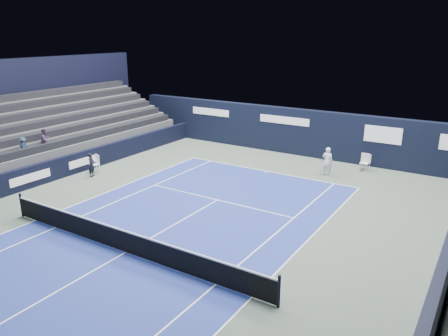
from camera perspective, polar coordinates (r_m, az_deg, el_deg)
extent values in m
plane|color=#48564B|center=(18.59, -8.38, -8.39)|extent=(48.00, 48.00, 0.00)
cube|color=navy|center=(17.30, -12.74, -10.71)|extent=(10.97, 23.77, 0.01)
cube|color=white|center=(27.67, 17.99, 0.65)|extent=(0.56, 0.54, 0.04)
cube|color=white|center=(27.75, 18.28, 1.25)|extent=(0.42, 0.19, 0.52)
cylinder|color=white|center=(27.77, 18.47, 0.17)|extent=(0.02, 0.02, 0.46)
cylinder|color=white|center=(27.97, 17.85, 0.35)|extent=(0.02, 0.02, 0.46)
cylinder|color=white|center=(27.49, 18.03, 0.04)|extent=(0.02, 0.02, 0.46)
cylinder|color=white|center=(27.70, 17.42, 0.23)|extent=(0.02, 0.02, 0.46)
cube|color=silver|center=(27.44, 17.82, 0.61)|extent=(0.50, 0.48, 0.04)
cube|color=silver|center=(27.57, 17.96, 1.30)|extent=(0.47, 0.07, 0.56)
cylinder|color=silver|center=(27.66, 18.25, 0.16)|extent=(0.03, 0.03, 0.49)
cylinder|color=silver|center=(27.72, 17.44, 0.28)|extent=(0.03, 0.03, 0.49)
cylinder|color=silver|center=(27.30, 18.11, -0.05)|extent=(0.03, 0.03, 0.49)
cylinder|color=silver|center=(27.36, 17.29, 0.07)|extent=(0.03, 0.03, 0.49)
cube|color=white|center=(26.91, -16.57, 0.42)|extent=(0.60, 0.58, 0.05)
cube|color=white|center=(26.91, -16.20, 1.12)|extent=(0.47, 0.18, 0.57)
cylinder|color=white|center=(26.87, -15.97, -0.11)|extent=(0.03, 0.03, 0.50)
cylinder|color=white|center=(27.24, -16.32, 0.09)|extent=(0.03, 0.03, 0.50)
cylinder|color=white|center=(26.73, -16.73, -0.27)|extent=(0.03, 0.03, 0.50)
cylinder|color=white|center=(27.10, -17.07, -0.06)|extent=(0.03, 0.03, 0.50)
imported|color=black|center=(26.21, -16.92, 0.38)|extent=(0.51, 0.60, 1.39)
cube|color=white|center=(26.29, 5.69, -0.44)|extent=(10.97, 0.06, 0.00)
cube|color=white|center=(14.40, 3.67, -16.50)|extent=(0.06, 23.77, 0.00)
cube|color=white|center=(21.25, -23.39, -6.30)|extent=(0.06, 23.77, 0.00)
cube|color=white|center=(14.99, -1.09, -14.96)|extent=(0.06, 23.77, 0.00)
cube|color=white|center=(20.19, -21.15, -7.26)|extent=(0.06, 23.77, 0.00)
cube|color=white|center=(21.80, -0.86, -4.18)|extent=(8.23, 0.06, 0.00)
cube|color=white|center=(17.30, -12.75, -10.70)|extent=(0.06, 12.80, 0.00)
cube|color=white|center=(26.16, 5.54, -0.53)|extent=(0.06, 0.30, 0.00)
cylinder|color=black|center=(13.77, 7.18, -15.68)|extent=(0.10, 0.10, 1.10)
cylinder|color=black|center=(21.78, -24.95, -4.40)|extent=(0.10, 0.10, 1.10)
cube|color=black|center=(17.10, -12.85, -9.36)|extent=(12.80, 0.03, 0.86)
cube|color=white|center=(16.90, -12.95, -8.00)|extent=(12.80, 0.05, 0.06)
cube|color=black|center=(29.95, 9.79, 4.66)|extent=(26.00, 0.60, 3.10)
cube|color=silver|center=(32.79, -1.78, 7.34)|extent=(3.20, 0.02, 0.50)
cube|color=silver|center=(29.90, 7.85, 6.20)|extent=(3.60, 0.02, 0.50)
cube|color=silver|center=(27.95, 20.04, 4.10)|extent=(2.20, 0.02, 1.00)
cube|color=black|center=(27.46, -18.18, 0.82)|extent=(0.30, 22.00, 1.20)
cube|color=silver|center=(25.37, -23.95, -1.17)|extent=(0.02, 2.40, 0.45)
cube|color=silver|center=(27.34, -17.95, 0.77)|extent=(0.02, 2.00, 0.45)
cube|color=#434346|center=(28.46, -17.47, 1.93)|extent=(0.90, 16.00, 1.65)
cube|color=#48484B|center=(29.08, -18.67, 2.59)|extent=(0.90, 16.00, 2.10)
cube|color=#4D4D4F|center=(29.72, -19.81, 3.23)|extent=(0.90, 16.00, 2.55)
cube|color=#464649|center=(30.38, -20.91, 3.84)|extent=(0.90, 16.00, 3.00)
cube|color=#4E4E50|center=(31.04, -21.97, 4.42)|extent=(0.90, 16.00, 3.45)
cube|color=#49494B|center=(31.72, -22.98, 4.98)|extent=(0.90, 16.00, 3.90)
cube|color=black|center=(28.22, -17.65, 3.93)|extent=(0.63, 15.20, 0.40)
cube|color=black|center=(28.81, -18.90, 5.00)|extent=(0.63, 15.20, 0.40)
cube|color=black|center=(29.42, -20.11, 6.01)|extent=(0.63, 15.20, 0.40)
cube|color=black|center=(30.06, -21.26, 6.99)|extent=(0.63, 15.20, 0.40)
cube|color=black|center=(30.71, -22.38, 7.92)|extent=(0.63, 15.20, 0.40)
cube|color=black|center=(31.38, -23.45, 8.81)|extent=(0.63, 15.20, 0.40)
cube|color=black|center=(32.12, -24.03, 7.27)|extent=(0.60, 18.00, 6.40)
imported|color=#412C49|center=(26.48, -22.32, 3.51)|extent=(0.60, 0.69, 1.22)
imported|color=#21364E|center=(25.77, -24.73, 2.58)|extent=(0.48, 0.70, 0.99)
imported|color=white|center=(26.01, 13.34, 0.87)|extent=(0.64, 0.46, 1.67)
cylinder|color=black|center=(25.73, 12.84, 1.22)|extent=(0.03, 0.29, 0.13)
torus|color=black|center=(25.47, 12.66, 1.31)|extent=(0.30, 0.13, 0.29)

